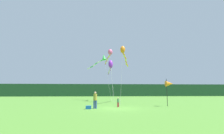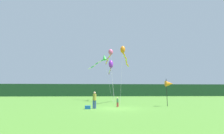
% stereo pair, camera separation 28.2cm
% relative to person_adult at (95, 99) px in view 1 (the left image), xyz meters
% --- Properties ---
extents(ground_plane, '(120.00, 120.00, 0.00)m').
position_rel_person_adult_xyz_m(ground_plane, '(2.18, 0.10, -0.95)').
color(ground_plane, '#4C842D').
extents(distant_treeline, '(108.00, 3.84, 4.39)m').
position_rel_person_adult_xyz_m(distant_treeline, '(2.18, 45.10, 1.24)').
color(distant_treeline, '#1E4228').
rests_on(distant_treeline, ground).
extents(person_adult, '(0.38, 0.38, 1.71)m').
position_rel_person_adult_xyz_m(person_adult, '(0.00, 0.00, 0.00)').
color(person_adult, '#334C8C').
rests_on(person_adult, ground).
extents(person_child, '(0.24, 0.24, 1.07)m').
position_rel_person_adult_xyz_m(person_child, '(2.52, 1.48, -0.36)').
color(person_child, '#B23338').
rests_on(person_child, ground).
extents(cooler_box, '(0.54, 0.41, 0.33)m').
position_rel_person_adult_xyz_m(cooler_box, '(-0.64, -0.38, -0.79)').
color(cooler_box, '#1959B2').
rests_on(cooler_box, ground).
extents(banner_flag_pole, '(0.90, 0.70, 3.22)m').
position_rel_person_adult_xyz_m(banner_flag_pole, '(8.79, 2.10, 1.66)').
color(banner_flag_pole, black).
rests_on(banner_flag_pole, ground).
extents(kite_orange, '(2.47, 7.76, 8.54)m').
position_rel_person_adult_xyz_m(kite_orange, '(4.06, 7.37, 6.62)').
color(kite_orange, '#B2B2B2').
rests_on(kite_orange, ground).
extents(kite_green, '(5.16, 6.91, 9.24)m').
position_rel_person_adult_xyz_m(kite_green, '(0.78, 16.31, 7.37)').
color(kite_green, '#B2B2B2').
rests_on(kite_green, ground).
extents(kite_purple, '(0.93, 6.09, 7.10)m').
position_rel_person_adult_xyz_m(kite_purple, '(2.23, 10.56, 5.21)').
color(kite_purple, '#B2B2B2').
rests_on(kite_purple, ground).
extents(kite_rainbow, '(1.33, 7.59, 9.63)m').
position_rel_person_adult_xyz_m(kite_rainbow, '(2.25, 13.25, 7.84)').
color(kite_rainbow, '#B2B2B2').
rests_on(kite_rainbow, ground).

